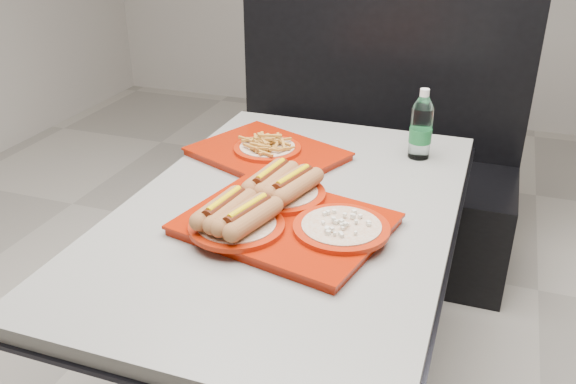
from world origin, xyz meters
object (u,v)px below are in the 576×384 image
(tray_far, at_px, (267,150))
(water_bottle, at_px, (421,128))
(booth_bench, at_px, (368,168))
(diner_table, at_px, (289,255))
(tray_near, at_px, (280,213))

(tray_far, height_order, water_bottle, water_bottle)
(booth_bench, xyz_separation_m, tray_far, (-0.18, -0.79, 0.37))
(diner_table, distance_m, booth_bench, 1.11)
(diner_table, xyz_separation_m, water_bottle, (0.29, 0.47, 0.27))
(diner_table, height_order, water_bottle, water_bottle)
(diner_table, distance_m, water_bottle, 0.61)
(diner_table, distance_m, tray_near, 0.24)
(tray_far, xyz_separation_m, water_bottle, (0.47, 0.17, 0.07))
(booth_bench, relative_size, tray_far, 2.42)
(tray_near, bearing_deg, tray_far, 115.35)
(diner_table, relative_size, tray_near, 2.46)
(tray_near, distance_m, water_bottle, 0.65)
(tray_near, xyz_separation_m, water_bottle, (0.27, 0.59, 0.06))
(tray_near, xyz_separation_m, tray_far, (-0.20, 0.42, -0.01))
(tray_far, bearing_deg, booth_bench, 77.09)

